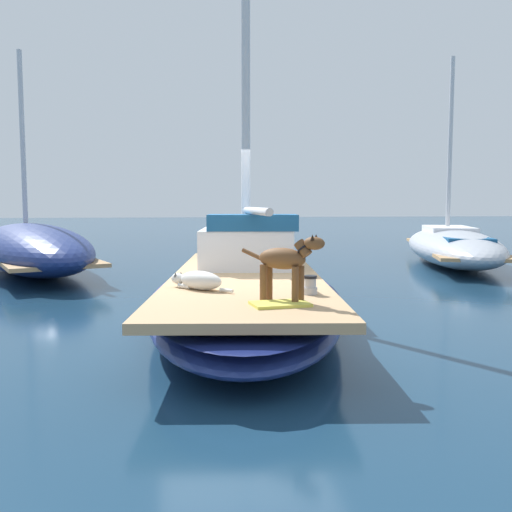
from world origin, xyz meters
TOP-DOWN VIEW (x-y plane):
  - ground_plane at (0.00, 0.00)m, footprint 120.00×120.00m
  - sailboat_main at (0.00, 0.00)m, footprint 3.44×7.50m
  - mast_main at (0.12, 0.72)m, footprint 0.14×2.27m
  - cabin_house at (0.16, 1.11)m, footprint 1.68×2.39m
  - dog_brown at (0.11, -2.34)m, footprint 0.79×0.64m
  - dog_white at (-0.73, -1.36)m, footprint 0.72×0.74m
  - deck_winch at (0.47, -1.90)m, footprint 0.16×0.16m
  - coiled_rope at (-0.69, -0.91)m, footprint 0.32×0.32m
  - deck_towel at (0.02, -2.51)m, footprint 0.60×0.43m
  - moored_boat_starboard_side at (6.56, 6.46)m, footprint 4.45×8.18m
  - moored_boat_port_side at (-4.43, 6.28)m, footprint 5.16×8.27m

SIDE VIEW (x-z plane):
  - ground_plane at x=0.00m, z-range 0.00..0.00m
  - sailboat_main at x=0.00m, z-range 0.01..0.67m
  - moored_boat_starboard_side at x=6.56m, z-range -2.37..3.41m
  - moored_boat_port_side at x=-4.43m, z-range -2.12..3.33m
  - deck_towel at x=0.02m, z-range 0.66..0.69m
  - coiled_rope at x=-0.69m, z-range 0.66..0.70m
  - deck_winch at x=0.47m, z-range 0.65..0.86m
  - dog_white at x=-0.73m, z-range 0.66..0.88m
  - cabin_house at x=0.16m, z-range 0.59..1.43m
  - dog_brown at x=0.11m, z-range 0.73..1.43m
  - mast_main at x=0.12m, z-range 0.32..6.50m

